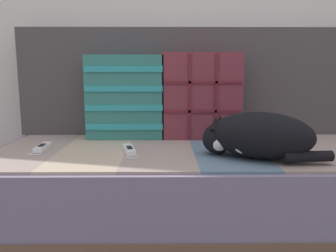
{
  "coord_description": "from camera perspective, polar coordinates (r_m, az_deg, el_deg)",
  "views": [
    {
      "loc": [
        -0.11,
        -1.23,
        0.73
      ],
      "look_at": [
        -0.1,
        0.07,
        0.52
      ],
      "focal_mm": 35.0,
      "sensor_mm": 36.0,
      "label": 1
    }
  ],
  "objects": [
    {
      "name": "couch",
      "position": [
        1.47,
        3.96,
        -11.58
      ],
      "size": [
        1.71,
        0.81,
        0.42
      ],
      "color": "brown",
      "rests_on": "ground_plane"
    },
    {
      "name": "sleeping_cat",
      "position": [
        1.24,
        14.9,
        -1.74
      ],
      "size": [
        0.43,
        0.33,
        0.17
      ],
      "color": "black",
      "rests_on": "couch"
    },
    {
      "name": "throw_pillow_striped",
      "position": [
        1.58,
        -7.4,
        4.98
      ],
      "size": [
        0.36,
        0.14,
        0.39
      ],
      "color": "#337A70",
      "rests_on": "couch"
    },
    {
      "name": "throw_pillow_quilted",
      "position": [
        1.58,
        5.79,
        5.23
      ],
      "size": [
        0.37,
        0.14,
        0.41
      ],
      "color": "brown",
      "rests_on": "couch"
    },
    {
      "name": "game_remote_far",
      "position": [
        1.44,
        -21.04,
        -3.52
      ],
      "size": [
        0.05,
        0.19,
        0.02
      ],
      "color": "white",
      "rests_on": "couch"
    },
    {
      "name": "sofa_backrest",
      "position": [
        1.71,
        3.26,
        7.68
      ],
      "size": [
        1.68,
        0.14,
        0.53
      ],
      "color": "#474242",
      "rests_on": "couch"
    },
    {
      "name": "game_remote_near",
      "position": [
        1.31,
        -6.74,
        -4.16
      ],
      "size": [
        0.09,
        0.2,
        0.02
      ],
      "color": "white",
      "rests_on": "couch"
    }
  ]
}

